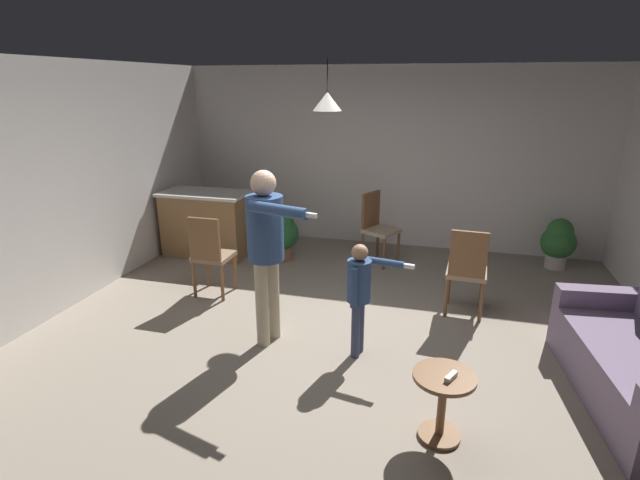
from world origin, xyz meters
TOP-DOWN VIEW (x-y plane):
  - ground at (0.00, 0.00)m, footprint 7.68×7.68m
  - wall_back at (0.00, 3.20)m, footprint 6.40×0.10m
  - wall_left at (-3.20, 0.00)m, footprint 0.10×6.40m
  - kitchen_counter at (-2.45, 1.96)m, footprint 1.26×0.66m
  - side_table_by_couch at (1.00, -1.13)m, footprint 0.44×0.44m
  - person_adult at (-0.67, -0.18)m, footprint 0.77×0.63m
  - person_child at (0.22, -0.19)m, footprint 0.59×0.31m
  - dining_chair_by_counter at (-1.71, 0.65)m, footprint 0.42×0.42m
  - dining_chair_near_wall at (0.01, 2.30)m, footprint 0.56×0.56m
  - dining_chair_centre_back at (1.19, 0.90)m, footprint 0.45×0.45m
  - potted_plant_corner at (2.45, 2.70)m, footprint 0.46×0.46m
  - potted_plant_by_wall at (-1.32, 2.04)m, footprint 0.48×0.48m
  - spare_remote_on_table at (1.04, -1.17)m, footprint 0.09×0.13m
  - ceiling_light_pendant at (-0.43, 1.15)m, footprint 0.32×0.32m

SIDE VIEW (x-z plane):
  - ground at x=0.00m, z-range 0.00..0.00m
  - side_table_by_couch at x=1.00m, z-range 0.07..0.59m
  - potted_plant_corner at x=2.45m, z-range 0.04..0.74m
  - potted_plant_by_wall at x=-1.32m, z-range 0.04..0.78m
  - kitchen_counter at x=-2.45m, z-range 0.00..0.95m
  - spare_remote_on_table at x=1.04m, z-range 0.52..0.56m
  - dining_chair_by_counter at x=-1.71m, z-range 0.05..1.05m
  - dining_chair_near_wall at x=0.01m, z-range 0.05..1.05m
  - dining_chair_centre_back at x=1.19m, z-range 0.05..1.05m
  - person_child at x=0.22m, z-range 0.13..1.23m
  - person_adult at x=-0.67m, z-range 0.21..1.92m
  - wall_back at x=0.00m, z-range 0.00..2.70m
  - wall_left at x=-3.20m, z-range 0.00..2.70m
  - ceiling_light_pendant at x=-0.43m, z-range 1.98..2.53m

